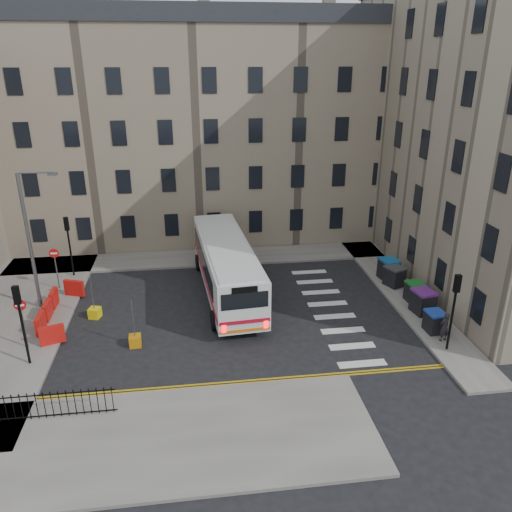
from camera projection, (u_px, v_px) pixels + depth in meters
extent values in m
plane|color=black|center=(263.00, 311.00, 29.32)|extent=(120.00, 120.00, 0.00)
cube|color=slate|center=(165.00, 260.00, 36.46)|extent=(36.00, 3.20, 0.15)
cube|color=slate|center=(385.00, 274.00, 34.08)|extent=(2.40, 26.00, 0.15)
cube|color=slate|center=(18.00, 317.00, 28.48)|extent=(6.00, 22.00, 0.15)
cube|color=slate|center=(122.00, 443.00, 19.23)|extent=(20.00, 6.00, 0.15)
cube|color=gray|center=(148.00, 136.00, 39.72)|extent=(38.00, 10.50, 16.00)
cube|color=black|center=(139.00, 17.00, 36.51)|extent=(38.30, 10.80, 1.20)
cylinder|color=black|center=(451.00, 321.00, 24.67)|extent=(0.12, 0.12, 3.20)
cube|color=black|center=(457.00, 284.00, 23.91)|extent=(0.28, 0.22, 0.90)
cylinder|color=black|center=(71.00, 253.00, 33.16)|extent=(0.12, 0.12, 3.20)
cube|color=black|center=(66.00, 224.00, 32.40)|extent=(0.28, 0.22, 0.90)
cylinder|color=black|center=(24.00, 334.00, 23.51)|extent=(0.12, 0.12, 3.20)
cube|color=black|center=(16.00, 295.00, 22.74)|extent=(0.28, 0.22, 0.90)
cylinder|color=#595B5E|center=(30.00, 243.00, 28.01)|extent=(0.20, 0.20, 8.00)
cube|color=#595B5E|center=(17.00, 172.00, 26.49)|extent=(0.50, 0.22, 0.14)
cylinder|color=#595B5E|center=(57.00, 271.00, 31.41)|extent=(0.08, 0.08, 2.40)
cube|color=red|center=(53.00, 249.00, 30.85)|extent=(0.60, 0.04, 0.60)
cylinder|color=#595B5E|center=(24.00, 326.00, 24.97)|extent=(0.08, 0.08, 2.40)
cube|color=red|center=(19.00, 300.00, 24.41)|extent=(0.60, 0.04, 0.60)
cube|color=red|center=(40.00, 323.00, 26.65)|extent=(0.25, 1.25, 1.00)
cube|color=red|center=(48.00, 310.00, 28.03)|extent=(0.25, 1.25, 1.00)
cube|color=red|center=(54.00, 298.00, 29.41)|extent=(0.25, 1.25, 1.00)
cube|color=red|center=(74.00, 288.00, 30.72)|extent=(1.26, 0.66, 1.00)
cube|color=red|center=(52.00, 335.00, 25.57)|extent=(1.26, 0.66, 1.00)
cube|color=black|center=(15.00, 397.00, 19.92)|extent=(7.80, 0.04, 0.04)
cube|color=black|center=(20.00, 418.00, 20.30)|extent=(7.80, 0.04, 0.04)
cube|color=silver|center=(226.00, 265.00, 30.83)|extent=(3.68, 12.32, 2.76)
cube|color=black|center=(203.00, 260.00, 30.98)|extent=(0.80, 9.70, 1.10)
cube|color=black|center=(247.00, 256.00, 31.52)|extent=(0.80, 9.70, 1.10)
cube|color=black|center=(213.00, 229.00, 36.25)|extent=(2.43, 0.25, 1.21)
cube|color=black|center=(245.00, 301.00, 25.11)|extent=(2.43, 0.25, 0.88)
cube|color=#AA0E23|center=(204.00, 277.00, 30.81)|extent=(0.95, 11.90, 0.20)
cube|color=#AA0E23|center=(249.00, 273.00, 31.35)|extent=(0.95, 11.90, 0.20)
cube|color=#FF0C0C|center=(224.00, 329.00, 25.44)|extent=(0.25, 0.07, 0.44)
cube|color=#FF0C0C|center=(266.00, 324.00, 25.87)|extent=(0.25, 0.07, 0.44)
cylinder|color=black|center=(198.00, 262.00, 34.79)|extent=(0.39, 1.12, 1.10)
cylinder|color=black|center=(237.00, 259.00, 35.32)|extent=(0.39, 1.12, 1.10)
cylinder|color=black|center=(214.00, 320.00, 27.17)|extent=(0.39, 1.12, 1.10)
cylinder|color=black|center=(263.00, 315.00, 27.71)|extent=(0.39, 1.12, 1.10)
cube|color=black|center=(434.00, 323.00, 26.69)|extent=(0.94, 1.07, 1.05)
cube|color=#1C3D9C|center=(436.00, 313.00, 26.47)|extent=(0.99, 1.11, 0.11)
cube|color=black|center=(423.00, 303.00, 28.63)|extent=(1.20, 1.34, 1.24)
cube|color=#601F77|center=(424.00, 292.00, 28.37)|extent=(1.26, 1.40, 0.13)
cube|color=black|center=(415.00, 293.00, 29.97)|extent=(1.01, 1.13, 1.10)
cube|color=#176821|center=(416.00, 284.00, 29.74)|extent=(1.06, 1.19, 0.12)
cube|color=black|center=(394.00, 277.00, 32.05)|extent=(1.33, 1.41, 1.17)
cube|color=#353537|center=(395.00, 268.00, 31.81)|extent=(1.40, 1.48, 0.12)
cube|color=black|center=(388.00, 270.00, 33.01)|extent=(1.22, 1.35, 1.24)
cube|color=#16548C|center=(389.00, 260.00, 32.76)|extent=(1.29, 1.42, 0.13)
imported|color=black|center=(444.00, 327.00, 25.72)|extent=(0.67, 0.54, 1.61)
cube|color=yellow|center=(95.00, 313.00, 28.49)|extent=(0.74, 0.74, 0.60)
cube|color=#C2780B|center=(135.00, 341.00, 25.69)|extent=(0.64, 0.64, 0.60)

